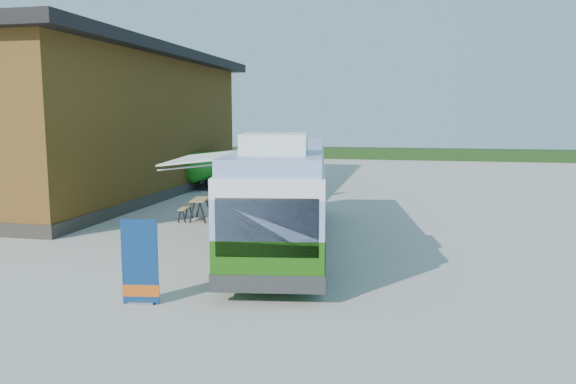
% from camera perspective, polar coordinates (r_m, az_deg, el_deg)
% --- Properties ---
extents(ground, '(100.00, 100.00, 0.00)m').
position_cam_1_polar(ground, '(17.75, -5.35, -5.83)').
color(ground, '#BCB7AD').
rests_on(ground, ground).
extents(barn, '(9.60, 21.20, 7.50)m').
position_cam_1_polar(barn, '(30.77, -18.68, 6.33)').
color(barn, brown).
rests_on(barn, ground).
extents(hedge, '(40.00, 3.00, 1.00)m').
position_cam_1_polar(hedge, '(54.63, 15.11, 3.72)').
color(hedge, '#264419').
rests_on(hedge, ground).
extents(bus, '(4.41, 12.37, 3.72)m').
position_cam_1_polar(bus, '(18.00, -0.36, 0.16)').
color(bus, '#316811').
rests_on(bus, ground).
extents(awning, '(3.33, 4.70, 0.53)m').
position_cam_1_polar(awning, '(18.73, -7.06, 3.26)').
color(awning, white).
rests_on(awning, ground).
extents(banner, '(0.83, 0.27, 1.93)m').
position_cam_1_polar(banner, '(12.95, -14.79, -7.64)').
color(banner, navy).
rests_on(banner, ground).
extents(picnic_table, '(1.71, 1.56, 0.87)m').
position_cam_1_polar(picnic_table, '(22.61, -8.88, -1.24)').
color(picnic_table, tan).
rests_on(picnic_table, ground).
extents(person_a, '(0.73, 0.60, 1.73)m').
position_cam_1_polar(person_a, '(22.55, -7.35, -0.69)').
color(person_a, '#999999').
rests_on(person_a, ground).
extents(person_b, '(1.15, 1.12, 1.86)m').
position_cam_1_polar(person_b, '(28.16, 1.45, 1.22)').
color(person_b, '#999999').
rests_on(person_b, ground).
extents(slurry_tanker, '(3.07, 5.37, 2.10)m').
position_cam_1_polar(slurry_tanker, '(32.79, -7.34, 2.58)').
color(slurry_tanker, '#1D8217').
rests_on(slurry_tanker, ground).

